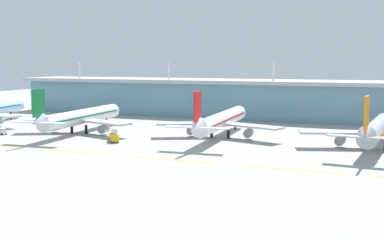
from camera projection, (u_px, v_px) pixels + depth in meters
ground_plane at (193, 156)px, 148.71m from camera, size 600.00×600.00×0.00m
terminal_building at (276, 99)px, 247.40m from camera, size 288.00×34.00×28.06m
airliner_near_middle at (81, 117)px, 196.58m from camera, size 48.65×64.05×18.90m
airliner_center at (221, 120)px, 185.38m from camera, size 48.67×67.72×18.90m
airliner_far_middle at (376, 130)px, 160.09m from camera, size 48.69×60.56×18.90m
taxiway_stripe_mid_west at (75, 152)px, 156.03m from camera, size 28.00×0.70×0.04m
taxiway_stripe_centre at (174, 160)px, 143.18m from camera, size 28.00×0.70×0.04m
taxiway_stripe_mid_east at (292, 170)px, 130.33m from camera, size 28.00×0.70×0.04m
fuel_truck at (114, 135)px, 175.78m from camera, size 6.43×7.30×4.95m
baggage_cart at (2, 131)px, 193.43m from camera, size 4.02×3.14×2.48m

